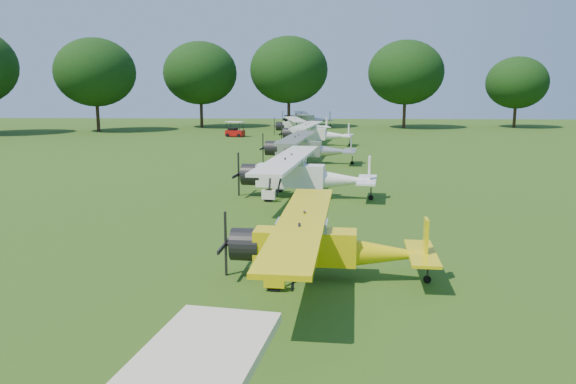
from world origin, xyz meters
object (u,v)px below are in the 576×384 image
at_px(aircraft_2, 321,241).
at_px(aircraft_7, 306,118).
at_px(aircraft_3, 301,172).
at_px(aircraft_5, 314,132).
at_px(golf_cart, 235,132).
at_px(aircraft_4, 305,146).
at_px(aircraft_6, 300,125).

relative_size(aircraft_2, aircraft_7, 0.88).
bearing_deg(aircraft_7, aircraft_3, -94.03).
relative_size(aircraft_5, aircraft_7, 0.99).
bearing_deg(golf_cart, aircraft_5, -29.29).
relative_size(aircraft_2, aircraft_4, 0.89).
xyz_separation_m(aircraft_2, aircraft_3, (-0.89, 12.77, 0.18)).
height_order(aircraft_4, aircraft_5, aircraft_5).
xyz_separation_m(aircraft_5, aircraft_7, (-1.16, 25.96, 0.02)).
distance_m(aircraft_5, golf_cart, 13.34).
relative_size(aircraft_3, golf_cart, 5.07).
height_order(aircraft_5, aircraft_7, aircraft_7).
distance_m(aircraft_3, aircraft_5, 27.18).
relative_size(aircraft_5, aircraft_6, 1.06).
bearing_deg(aircraft_3, aircraft_2, -78.20).
height_order(aircraft_5, golf_cart, aircraft_5).
distance_m(aircraft_2, aircraft_5, 39.95).
distance_m(aircraft_2, aircraft_7, 65.92).
height_order(aircraft_2, golf_cart, aircraft_2).
height_order(aircraft_2, aircraft_6, aircraft_6).
xyz_separation_m(aircraft_6, aircraft_7, (0.54, 13.52, 0.10)).
bearing_deg(aircraft_3, aircraft_4, 97.63).
height_order(aircraft_4, aircraft_6, aircraft_4).
xyz_separation_m(aircraft_2, golf_cart, (-9.51, 49.47, -0.59)).
bearing_deg(aircraft_4, aircraft_3, -83.52).
relative_size(aircraft_4, aircraft_5, 0.99).
bearing_deg(aircraft_5, golf_cart, 143.05).
xyz_separation_m(aircraft_3, aircraft_5, (0.70, 27.18, -0.03)).
distance_m(aircraft_2, golf_cart, 50.38).
xyz_separation_m(aircraft_3, aircraft_7, (-0.46, 53.14, -0.01)).
bearing_deg(golf_cart, aircraft_6, 37.32).
distance_m(aircraft_4, aircraft_7, 39.66).
distance_m(aircraft_6, aircraft_7, 13.53).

